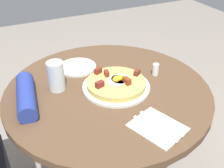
{
  "coord_description": "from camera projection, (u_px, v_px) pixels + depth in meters",
  "views": [
    {
      "loc": [
        0.85,
        -0.38,
        1.36
      ],
      "look_at": [
        0.01,
        0.02,
        0.75
      ],
      "focal_mm": 43.23,
      "sensor_mm": 36.0,
      "label": 1
    }
  ],
  "objects": [
    {
      "name": "salt_shaker",
      "position": [
        156.0,
        69.0,
        1.2
      ],
      "size": [
        0.03,
        0.03,
        0.05
      ],
      "primitive_type": "cylinder",
      "color": "white",
      "rests_on": "dining_table"
    },
    {
      "name": "napkin",
      "position": [
        158.0,
        127.0,
        0.92
      ],
      "size": [
        0.21,
        0.19,
        0.0
      ],
      "primitive_type": "cube",
      "rotation": [
        0.0,
        0.0,
        0.35
      ],
      "color": "white",
      "rests_on": "dining_table"
    },
    {
      "name": "water_glass",
      "position": [
        56.0,
        76.0,
        1.09
      ],
      "size": [
        0.07,
        0.07,
        0.12
      ],
      "primitive_type": "cylinder",
      "color": "silver",
      "rests_on": "dining_table"
    },
    {
      "name": "knife",
      "position": [
        161.0,
        124.0,
        0.93
      ],
      "size": [
        0.17,
        0.07,
        0.0
      ],
      "primitive_type": "cube",
      "rotation": [
        0.0,
        0.0,
        0.35
      ],
      "color": "silver",
      "rests_on": "napkin"
    },
    {
      "name": "pizza_plate",
      "position": [
        116.0,
        87.0,
        1.12
      ],
      "size": [
        0.28,
        0.28,
        0.01
      ],
      "primitive_type": "cylinder",
      "color": "silver",
      "rests_on": "dining_table"
    },
    {
      "name": "dining_table",
      "position": [
        108.0,
        120.0,
        1.22
      ],
      "size": [
        0.85,
        0.85,
        0.73
      ],
      "color": "brown",
      "rests_on": "ground_plane"
    },
    {
      "name": "bread_plate",
      "position": [
        77.0,
        67.0,
        1.26
      ],
      "size": [
        0.17,
        0.17,
        0.01
      ],
      "primitive_type": "cylinder",
      "color": "silver",
      "rests_on": "dining_table"
    },
    {
      "name": "fork",
      "position": [
        155.0,
        129.0,
        0.91
      ],
      "size": [
        0.17,
        0.07,
        0.0
      ],
      "primitive_type": "cube",
      "rotation": [
        0.0,
        0.0,
        0.35
      ],
      "color": "silver",
      "rests_on": "napkin"
    },
    {
      "name": "breakfast_pizza",
      "position": [
        116.0,
        83.0,
        1.11
      ],
      "size": [
        0.24,
        0.24,
        0.05
      ],
      "color": "tan",
      "rests_on": "pizza_plate"
    }
  ]
}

